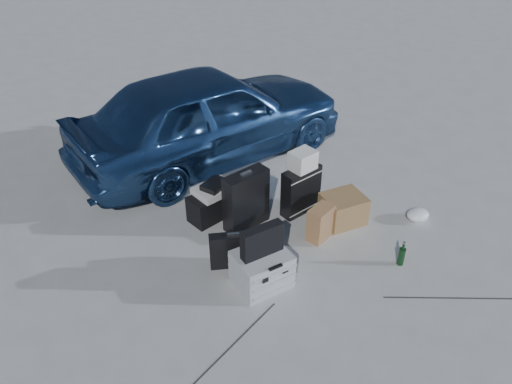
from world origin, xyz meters
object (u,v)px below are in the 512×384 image
Objects in this scene: car at (209,115)px; pelican_case at (262,269)px; suitcase_left at (246,200)px; green_bottle at (402,254)px; cardboard_box at (343,209)px; suitcase_right at (301,190)px; briefcase at (235,250)px; duffel_bag at (216,203)px.

car is 7.39× the size of pelican_case.
suitcase_left reaches higher than pelican_case.
car is 3.08m from green_bottle.
car reaches higher than cardboard_box.
suitcase_right is (0.66, -0.13, -0.05)m from suitcase_left.
cardboard_box is 0.88m from green_bottle.
briefcase is 0.69m from suitcase_left.
pelican_case is at bearing -52.16° from briefcase.
suitcase_right reaches higher than green_bottle.
car reaches higher than suitcase_left.
cardboard_box is at bearing -168.70° from car.
cardboard_box is at bearing 23.92° from briefcase.
car is 13.73× the size of green_bottle.
suitcase_left is at bearing 162.12° from car.
cardboard_box reaches higher than duffel_bag.
cardboard_box is at bearing 16.53° from pelican_case.
briefcase is 0.89m from duffel_bag.
green_bottle is at bearing -66.85° from duffel_bag.
suitcase_right is at bearing -38.74° from duffel_bag.
pelican_case is (-0.83, -2.43, -0.45)m from car.
car is at bearing 92.46° from briefcase.
briefcase reaches higher than cardboard_box.
pelican_case is 1.45m from green_bottle.
duffel_bag is (-0.85, 0.48, -0.13)m from suitcase_right.
green_bottle is (1.13, -1.79, -0.03)m from duffel_bag.
suitcase_right is at bearing 38.27° from pelican_case.
briefcase is 0.74× the size of suitcase_left.
cardboard_box is 1.64× the size of green_bottle.
pelican_case is 0.38m from briefcase.
suitcase_left is at bearing 163.15° from suitcase_right.
duffel_bag is (0.20, 1.22, -0.02)m from pelican_case.
duffel_bag is (-0.63, -1.21, -0.48)m from car.
suitcase_left is 1.18× the size of suitcase_right.
briefcase is 1.19m from suitcase_right.
briefcase is 1.69m from green_bottle.
suitcase_left is (-0.44, -1.56, -0.30)m from car.
cardboard_box is (1.41, -0.06, -0.03)m from briefcase.
car is 2.22m from cardboard_box.
pelican_case is 1.37m from cardboard_box.
green_bottle is (0.50, -2.99, -0.50)m from car.
cardboard_box reaches higher than green_bottle.
green_bottle is (-0.00, -0.88, -0.03)m from cardboard_box.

